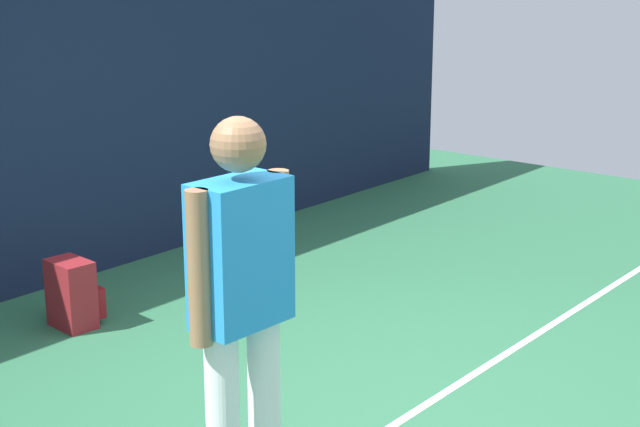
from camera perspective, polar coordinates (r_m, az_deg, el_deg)
ground_plane at (r=5.14m, az=3.53°, el=-11.58°), size 12.00×12.00×0.00m
back_fence at (r=6.88m, az=-17.09°, el=5.11°), size 10.00×0.10×2.37m
court_line at (r=5.07m, az=4.83°, el=-11.99°), size 9.00×0.05×0.00m
tennis_player at (r=3.93m, az=-4.63°, el=-4.89°), size 0.53×0.23×1.70m
backpack at (r=6.34m, az=-14.27°, el=-4.64°), size 0.30×0.32×0.44m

